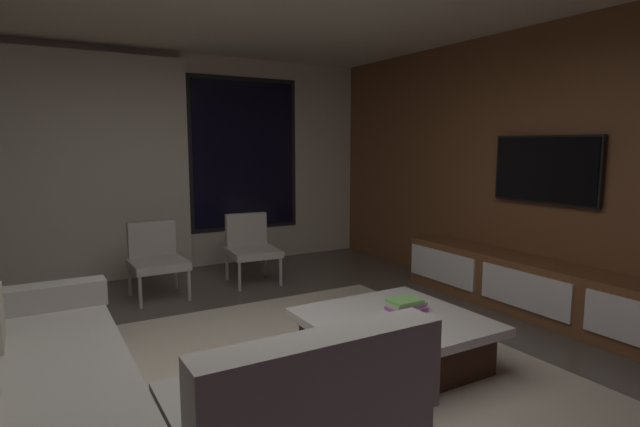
% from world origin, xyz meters
% --- Properties ---
extents(floor, '(9.20, 9.20, 0.00)m').
position_xyz_m(floor, '(0.00, 0.00, 0.00)').
color(floor, '#564C44').
extents(back_wall_with_window, '(6.60, 0.30, 2.70)m').
position_xyz_m(back_wall_with_window, '(-0.06, 3.62, 1.34)').
color(back_wall_with_window, beige).
rests_on(back_wall_with_window, floor).
extents(media_wall, '(0.12, 7.80, 2.70)m').
position_xyz_m(media_wall, '(3.06, 0.00, 1.35)').
color(media_wall, brown).
rests_on(media_wall, floor).
extents(area_rug, '(3.20, 3.80, 0.01)m').
position_xyz_m(area_rug, '(0.35, -0.10, 0.01)').
color(area_rug, beige).
rests_on(area_rug, floor).
extents(sectional_couch, '(1.98, 2.50, 0.82)m').
position_xyz_m(sectional_couch, '(-0.98, -0.18, 0.29)').
color(sectional_couch, gray).
rests_on(sectional_couch, floor).
extents(coffee_table, '(1.16, 1.16, 0.36)m').
position_xyz_m(coffee_table, '(0.97, -0.04, 0.19)').
color(coffee_table, '#371F12').
rests_on(coffee_table, floor).
extents(book_stack_on_coffee_table, '(0.27, 0.20, 0.09)m').
position_xyz_m(book_stack_on_coffee_table, '(1.14, 0.04, 0.40)').
color(book_stack_on_coffee_table, '#B84FB7').
rests_on(book_stack_on_coffee_table, coffee_table).
extents(accent_chair_near_window, '(0.58, 0.60, 0.78)m').
position_xyz_m(accent_chair_near_window, '(0.96, 2.60, 0.43)').
color(accent_chair_near_window, '#B2ADA0').
rests_on(accent_chair_near_window, floor).
extents(accent_chair_by_curtain, '(0.55, 0.57, 0.78)m').
position_xyz_m(accent_chair_by_curtain, '(-0.12, 2.54, 0.43)').
color(accent_chair_by_curtain, '#B2ADA0').
rests_on(accent_chair_by_curtain, floor).
extents(media_console, '(0.46, 3.10, 0.52)m').
position_xyz_m(media_console, '(2.77, 0.05, 0.25)').
color(media_console, brown).
rests_on(media_console, floor).
extents(mounted_tv, '(0.05, 1.10, 0.64)m').
position_xyz_m(mounted_tv, '(2.95, 0.25, 1.35)').
color(mounted_tv, black).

